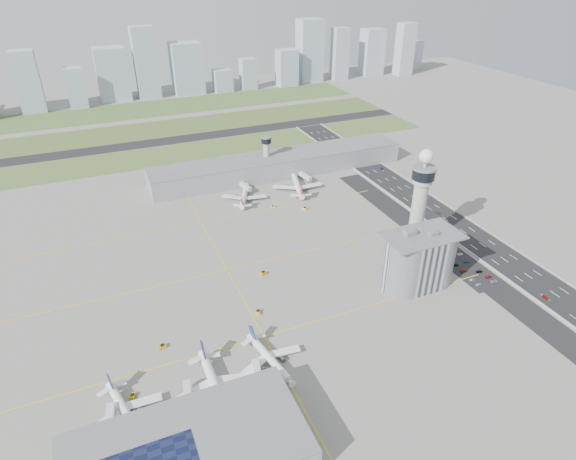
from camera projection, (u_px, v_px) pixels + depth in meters
name	position (u px, v px, depth m)	size (l,w,h in m)	color
ground	(313.00, 283.00, 266.22)	(1000.00, 1000.00, 0.00)	gray
grass_strip_0	(187.00, 152.00, 438.49)	(480.00, 50.00, 0.08)	#526C33
grass_strip_1	(170.00, 128.00, 498.17)	(480.00, 60.00, 0.08)	#495C2B
grass_strip_2	(157.00, 108.00, 561.83)	(480.00, 70.00, 0.08)	#3E5829
runway	(178.00, 140.00, 467.92)	(480.00, 22.00, 0.10)	black
highway	(476.00, 240.00, 305.04)	(28.00, 500.00, 0.10)	black
barrier_left	(459.00, 244.00, 300.03)	(0.60, 500.00, 1.20)	#9E9E99
barrier_right	(493.00, 235.00, 309.49)	(0.60, 500.00, 1.20)	#9E9E99
landside_road	(455.00, 257.00, 288.64)	(18.00, 260.00, 0.08)	black
parking_lot	(466.00, 268.00, 278.41)	(20.00, 44.00, 0.10)	black
taxiway_line_h_0	(264.00, 337.00, 228.83)	(260.00, 0.60, 0.01)	yellow
taxiway_line_h_1	(227.00, 270.00, 276.57)	(260.00, 0.60, 0.01)	yellow
taxiway_line_h_2	(202.00, 223.00, 324.32)	(260.00, 0.60, 0.01)	yellow
taxiway_line_v	(227.00, 270.00, 276.57)	(0.60, 260.00, 0.01)	yellow
control_tower	(420.00, 197.00, 279.29)	(14.00, 14.00, 64.50)	#ADAAA5
secondary_tower	(266.00, 152.00, 386.26)	(8.60, 8.60, 31.90)	#ADAAA5
admin_building	(418.00, 260.00, 258.58)	(42.00, 24.00, 33.50)	#B2B2B7
terminal_pier	(279.00, 164.00, 393.53)	(210.00, 32.00, 15.80)	gray
near_terminal	(187.00, 455.00, 167.97)	(84.00, 42.00, 13.00)	gray
airplane_near_a	(125.00, 409.00, 186.71)	(35.74, 30.38, 10.01)	white
airplane_near_b	(215.00, 383.00, 196.70)	(42.26, 35.92, 11.83)	white
airplane_near_c	(271.00, 356.00, 210.90)	(36.35, 30.89, 10.18)	white
airplane_far_a	(244.00, 192.00, 352.92)	(39.27, 33.38, 11.00)	white
airplane_far_b	(297.00, 181.00, 367.87)	(45.28, 38.49, 12.68)	white
jet_bridge_near_0	(109.00, 438.00, 178.07)	(14.00, 3.00, 5.70)	silver
jet_bridge_near_1	(189.00, 412.00, 188.20)	(14.00, 3.00, 5.70)	silver
jet_bridge_near_2	(261.00, 388.00, 198.34)	(14.00, 3.00, 5.70)	silver
jet_bridge_far_0	(241.00, 185.00, 370.50)	(14.00, 3.00, 5.70)	silver
jet_bridge_far_1	(300.00, 175.00, 387.39)	(14.00, 3.00, 5.70)	silver
tug_0	(132.00, 396.00, 197.44)	(2.03, 2.95, 1.71)	#D2A200
tug_1	(162.00, 346.00, 221.98)	(2.34, 3.40, 1.98)	orange
tug_2	(258.00, 312.00, 243.23)	(2.33, 3.39, 1.97)	orange
tug_3	(263.00, 273.00, 272.41)	(2.47, 3.60, 2.09)	orange
tug_4	(273.00, 206.00, 343.77)	(1.88, 2.73, 1.59)	yellow
tug_5	(305.00, 208.00, 340.91)	(2.34, 3.41, 1.98)	yellow
car_lot_0	(478.00, 284.00, 263.77)	(1.33, 3.30, 1.13)	#B4B7C7
car_lot_1	(473.00, 280.00, 267.52)	(1.27, 3.63, 1.20)	slate
car_lot_2	(464.00, 271.00, 274.85)	(2.01, 4.36, 1.21)	#A61D13
car_lot_3	(455.00, 265.00, 280.03)	(1.61, 3.97, 1.15)	black
car_lot_4	(452.00, 262.00, 282.94)	(1.28, 3.18, 1.08)	#11114A
car_lot_5	(439.00, 254.00, 290.41)	(1.24, 3.56, 1.17)	silver
car_lot_6	(494.00, 281.00, 266.20)	(2.13, 4.61, 1.28)	#989898
car_lot_7	(489.00, 277.00, 270.01)	(1.74, 4.27, 1.24)	maroon
car_lot_8	(479.00, 271.00, 274.31)	(1.55, 3.84, 1.31)	black
car_lot_9	(466.00, 262.00, 283.19)	(1.23, 3.53, 1.16)	#19294C
car_lot_10	(460.00, 254.00, 290.11)	(1.83, 3.98, 1.11)	white
car_lot_11	(453.00, 251.00, 293.28)	(1.62, 4.00, 1.16)	#9B9B9B
car_hw_0	(546.00, 298.00, 253.75)	(1.47, 3.67, 1.25)	#AA0E0A
car_hw_1	(438.00, 213.00, 335.62)	(1.25, 3.60, 1.18)	black
car_hw_2	(382.00, 169.00, 404.03)	(1.99, 4.32, 1.20)	navy
car_hw_4	(335.00, 149.00, 444.24)	(1.52, 3.79, 1.29)	#ABABAB
skyline_bldg_5	(28.00, 82.00, 532.66)	(25.49, 20.39, 66.89)	#9EADC1
skyline_bldg_6	(76.00, 88.00, 552.72)	(20.04, 16.03, 45.20)	#9EADC1
skyline_bldg_7	(112.00, 74.00, 578.42)	(35.76, 28.61, 61.22)	#9EADC1
skyline_bldg_8	(145.00, 63.00, 582.12)	(26.33, 21.06, 83.39)	#9EADC1
skyline_bldg_9	(187.00, 68.00, 604.86)	(36.96, 29.57, 62.11)	#9EADC1
skyline_bldg_10	(223.00, 81.00, 621.15)	(23.01, 18.41, 27.75)	#9EADC1
skyline_bldg_11	(248.00, 74.00, 629.88)	(20.22, 16.18, 38.97)	#9EADC1
skyline_bldg_12	(287.00, 68.00, 644.46)	(26.14, 20.92, 46.89)	#9EADC1
skyline_bldg_13	(310.00, 51.00, 658.58)	(32.26, 25.81, 81.20)	#9EADC1
skyline_bldg_14	(340.00, 54.00, 670.91)	(21.59, 17.28, 68.75)	#9EADC1
skyline_bldg_15	(372.00, 52.00, 699.17)	(30.25, 24.20, 63.40)	#9EADC1
skyline_bldg_16	(405.00, 49.00, 695.95)	(23.04, 18.43, 71.56)	#9EADC1
skyline_bldg_17	(413.00, 55.00, 737.70)	(22.64, 18.11, 41.06)	#9EADC1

